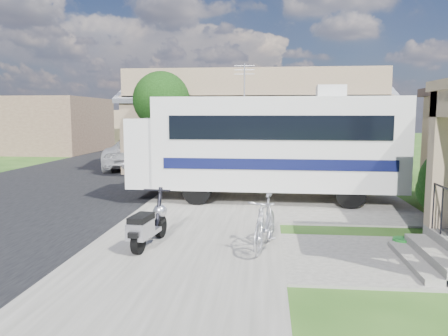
# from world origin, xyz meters

# --- Properties ---
(ground) EXTENTS (120.00, 120.00, 0.00)m
(ground) POSITION_xyz_m (0.00, 0.00, 0.00)
(ground) COLOR #1F4111
(street_slab) EXTENTS (9.00, 80.00, 0.02)m
(street_slab) POSITION_xyz_m (-7.50, 10.00, 0.01)
(street_slab) COLOR black
(street_slab) RESTS_ON ground
(sidewalk_slab) EXTENTS (4.00, 80.00, 0.06)m
(sidewalk_slab) POSITION_xyz_m (-1.00, 10.00, 0.03)
(sidewalk_slab) COLOR #5D5B54
(sidewalk_slab) RESTS_ON ground
(driveway_slab) EXTENTS (7.00, 6.00, 0.05)m
(driveway_slab) POSITION_xyz_m (1.50, 4.50, 0.03)
(driveway_slab) COLOR #5D5B54
(driveway_slab) RESTS_ON ground
(walk_slab) EXTENTS (4.00, 3.00, 0.05)m
(walk_slab) POSITION_xyz_m (3.00, -1.00, 0.03)
(walk_slab) COLOR #5D5B54
(walk_slab) RESTS_ON ground
(warehouse) EXTENTS (12.50, 8.40, 5.04)m
(warehouse) POSITION_xyz_m (0.00, 13.97, 1.99)
(warehouse) COLOR #775F4A
(warehouse) RESTS_ON ground
(distant_bldg_far) EXTENTS (10.00, 8.00, 4.00)m
(distant_bldg_far) POSITION_xyz_m (-17.00, 22.00, 2.00)
(distant_bldg_far) COLOR brown
(distant_bldg_far) RESTS_ON ground
(distant_bldg_near) EXTENTS (8.00, 7.00, 3.20)m
(distant_bldg_near) POSITION_xyz_m (-15.00, 34.00, 1.60)
(distant_bldg_near) COLOR #775F4A
(distant_bldg_near) RESTS_ON ground
(street_tree_a) EXTENTS (2.44, 2.40, 4.58)m
(street_tree_a) POSITION_xyz_m (-3.70, 9.05, 3.25)
(street_tree_a) COLOR #302115
(street_tree_a) RESTS_ON ground
(street_tree_b) EXTENTS (2.44, 2.40, 4.73)m
(street_tree_b) POSITION_xyz_m (-3.70, 19.05, 3.39)
(street_tree_b) COLOR #302115
(street_tree_b) RESTS_ON ground
(street_tree_c) EXTENTS (2.44, 2.40, 4.42)m
(street_tree_c) POSITION_xyz_m (-3.70, 28.05, 3.10)
(street_tree_c) COLOR #302115
(street_tree_c) RESTS_ON ground
(motorhome) EXTENTS (8.41, 2.86, 4.29)m
(motorhome) POSITION_xyz_m (0.68, 4.69, 1.84)
(motorhome) COLOR beige
(motorhome) RESTS_ON ground
(scooter) EXTENTS (0.63, 1.70, 1.12)m
(scooter) POSITION_xyz_m (-1.74, -0.81, 0.50)
(scooter) COLOR black
(scooter) RESTS_ON ground
(bicycle) EXTENTS (0.87, 1.86, 1.08)m
(bicycle) POSITION_xyz_m (0.64, -0.68, 0.54)
(bicycle) COLOR #AEADB5
(bicycle) RESTS_ON ground
(pickup_truck) EXTENTS (3.51, 6.00, 1.57)m
(pickup_truck) POSITION_xyz_m (-6.10, 12.67, 0.78)
(pickup_truck) COLOR silver
(pickup_truck) RESTS_ON ground
(van) EXTENTS (2.23, 5.47, 1.58)m
(van) POSITION_xyz_m (-6.50, 19.85, 0.79)
(van) COLOR silver
(van) RESTS_ON ground
(garden_hose) EXTENTS (0.39, 0.39, 0.18)m
(garden_hose) POSITION_xyz_m (3.48, -0.18, 0.09)
(garden_hose) COLOR #135F1B
(garden_hose) RESTS_ON ground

